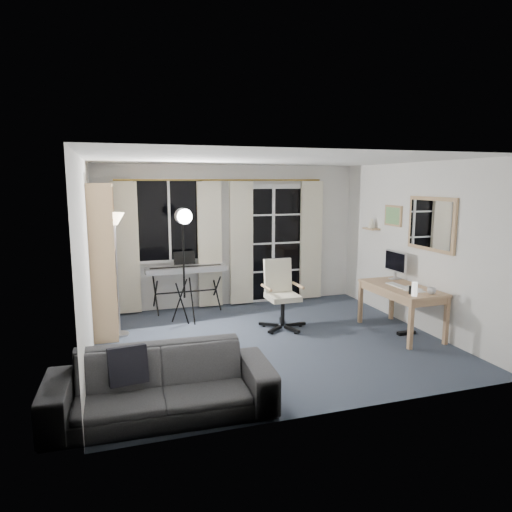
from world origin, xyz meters
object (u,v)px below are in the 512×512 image
(bookshelf, at_px, (100,264))
(mug, at_px, (432,290))
(torchiere_lamp, at_px, (115,238))
(desk, at_px, (401,292))
(sofa, at_px, (161,373))
(studio_light, at_px, (184,230))
(office_chair, at_px, (280,287))
(keyboard_piano, at_px, (186,270))
(monitor, at_px, (396,262))

(bookshelf, bearing_deg, mug, -22.20)
(torchiere_lamp, bearing_deg, mug, -22.27)
(desk, bearing_deg, sofa, -160.54)
(mug, bearing_deg, sofa, -167.21)
(studio_light, bearing_deg, bookshelf, 174.51)
(torchiere_lamp, relative_size, studio_light, 0.96)
(office_chair, relative_size, desk, 0.79)
(torchiere_lamp, relative_size, keyboard_piano, 1.32)
(bookshelf, bearing_deg, studio_light, 2.24)
(desk, height_order, mug, mug)
(office_chair, bearing_deg, torchiere_lamp, 171.43)
(keyboard_piano, xyz_separation_m, monitor, (2.92, -1.48, 0.22))
(desk, bearing_deg, studio_light, 154.06)
(torchiere_lamp, height_order, sofa, torchiere_lamp)
(studio_light, distance_m, monitor, 3.19)
(studio_light, bearing_deg, desk, -31.17)
(monitor, bearing_deg, office_chair, 167.52)
(keyboard_piano, relative_size, sofa, 0.63)
(desk, distance_m, monitor, 0.60)
(desk, bearing_deg, office_chair, 151.28)
(torchiere_lamp, bearing_deg, sofa, -82.34)
(office_chair, bearing_deg, sofa, -133.81)
(office_chair, height_order, monitor, monitor)
(keyboard_piano, distance_m, studio_light, 0.96)
(keyboard_piano, bearing_deg, monitor, -28.43)
(torchiere_lamp, distance_m, mug, 4.26)
(monitor, relative_size, sofa, 0.24)
(studio_light, bearing_deg, torchiere_lamp, -174.21)
(torchiere_lamp, xyz_separation_m, keyboard_piano, (1.08, 0.84, -0.67))
(office_chair, bearing_deg, bookshelf, 167.83)
(office_chair, height_order, sofa, office_chair)
(sofa, bearing_deg, mug, 15.03)
(sofa, bearing_deg, bookshelf, 103.91)
(studio_light, xyz_separation_m, monitor, (3.03, -0.85, -0.50))
(keyboard_piano, xyz_separation_m, desk, (2.72, -1.93, -0.12))
(bookshelf, relative_size, torchiere_lamp, 1.23)
(studio_light, distance_m, office_chair, 1.64)
(bookshelf, relative_size, keyboard_piano, 1.62)
(monitor, bearing_deg, desk, -114.85)
(bookshelf, distance_m, torchiere_lamp, 0.47)
(keyboard_piano, xyz_separation_m, mug, (2.82, -2.43, 0.02))
(bookshelf, height_order, office_chair, bookshelf)
(office_chair, xyz_separation_m, sofa, (-1.95, -2.10, -0.19))
(mug, xyz_separation_m, sofa, (-3.57, -0.81, -0.33))
(mug, distance_m, sofa, 3.68)
(office_chair, height_order, mug, office_chair)
(torchiere_lamp, distance_m, monitor, 4.07)
(mug, bearing_deg, desk, 101.31)
(keyboard_piano, xyz_separation_m, studio_light, (-0.11, -0.63, 0.72))
(studio_light, xyz_separation_m, desk, (2.83, -1.30, -0.84))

